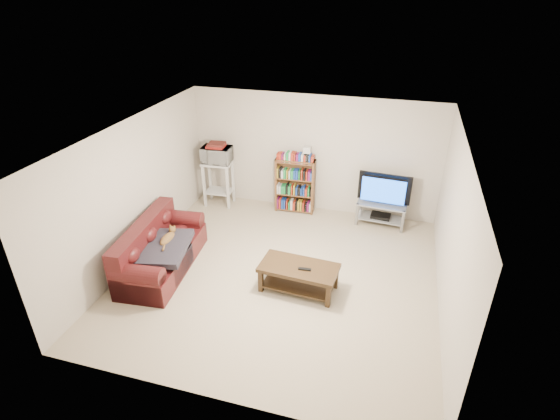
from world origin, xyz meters
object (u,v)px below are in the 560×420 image
(tv_stand, at_px, (381,210))
(bookshelf, at_px, (295,185))
(coffee_table, at_px, (299,273))
(sofa, at_px, (158,253))

(tv_stand, relative_size, bookshelf, 0.84)
(coffee_table, distance_m, tv_stand, 2.65)
(tv_stand, bearing_deg, sofa, -139.75)
(sofa, xyz_separation_m, tv_stand, (3.45, 2.50, 0.02))
(sofa, xyz_separation_m, bookshelf, (1.68, 2.60, 0.30))
(tv_stand, distance_m, bookshelf, 1.80)
(coffee_table, distance_m, bookshelf, 2.63)
(coffee_table, relative_size, bookshelf, 1.07)
(sofa, height_order, tv_stand, sofa)
(sofa, bearing_deg, coffee_table, -3.47)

